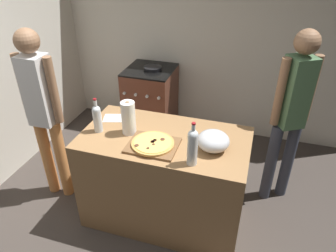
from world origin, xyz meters
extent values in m
cube|color=#3F3833|center=(0.00, 1.24, -0.01)|extent=(4.16, 3.08, 0.02)
cube|color=silver|center=(0.00, 2.53, 1.30)|extent=(4.16, 0.10, 2.60)
cube|color=silver|center=(-1.83, 1.24, 1.30)|extent=(0.10, 3.08, 2.60)
cube|color=#9E7247|center=(0.07, 0.75, 0.45)|extent=(1.42, 0.77, 0.91)
cube|color=brown|center=(0.02, 0.60, 0.92)|extent=(0.40, 0.32, 0.02)
cylinder|color=tan|center=(0.02, 0.60, 0.94)|extent=(0.34, 0.34, 0.02)
cylinder|color=#EAC660|center=(0.02, 0.60, 0.95)|extent=(0.30, 0.30, 0.00)
cylinder|color=brown|center=(0.02, 0.50, 0.95)|extent=(0.02, 0.02, 0.01)
cylinder|color=brown|center=(0.09, 0.65, 0.95)|extent=(0.04, 0.04, 0.01)
cylinder|color=brown|center=(0.02, 0.60, 0.95)|extent=(0.03, 0.03, 0.01)
cylinder|color=brown|center=(-0.08, 0.51, 0.95)|extent=(0.03, 0.03, 0.01)
cylinder|color=brown|center=(0.02, 0.60, 0.95)|extent=(0.03, 0.03, 0.01)
cylinder|color=brown|center=(0.04, 0.57, 0.95)|extent=(0.02, 0.02, 0.01)
cylinder|color=brown|center=(0.04, 0.63, 0.95)|extent=(0.02, 0.02, 0.01)
cylinder|color=brown|center=(0.03, 0.62, 0.95)|extent=(0.03, 0.03, 0.01)
cylinder|color=#B2B2B7|center=(0.49, 0.70, 0.91)|extent=(0.11, 0.11, 0.01)
ellipsoid|color=silver|center=(0.49, 0.70, 0.99)|extent=(0.26, 0.26, 0.15)
cylinder|color=white|center=(-0.24, 0.73, 1.05)|extent=(0.12, 0.12, 0.29)
cylinder|color=#997551|center=(-0.24, 0.73, 1.05)|extent=(0.03, 0.03, 0.30)
cylinder|color=silver|center=(0.37, 0.48, 1.03)|extent=(0.08, 0.08, 0.25)
sphere|color=silver|center=(0.37, 0.48, 1.16)|extent=(0.08, 0.08, 0.08)
cylinder|color=silver|center=(0.37, 0.48, 1.21)|extent=(0.03, 0.03, 0.07)
cylinder|color=maroon|center=(0.37, 0.48, 1.25)|extent=(0.03, 0.03, 0.01)
cylinder|color=silver|center=(-0.50, 0.68, 1.01)|extent=(0.07, 0.07, 0.21)
sphere|color=silver|center=(-0.50, 0.68, 1.11)|extent=(0.07, 0.07, 0.07)
cylinder|color=silver|center=(-0.50, 0.68, 1.17)|extent=(0.03, 0.03, 0.07)
cylinder|color=maroon|center=(-0.50, 0.68, 1.21)|extent=(0.03, 0.03, 0.01)
cube|color=white|center=(-0.46, 0.92, 0.91)|extent=(0.24, 0.20, 0.00)
cube|color=brown|center=(-0.56, 2.13, 0.45)|extent=(0.59, 0.61, 0.91)
cube|color=black|center=(-0.56, 2.13, 0.92)|extent=(0.59, 0.61, 0.02)
cylinder|color=silver|center=(-0.78, 1.81, 0.71)|extent=(0.04, 0.02, 0.04)
cylinder|color=silver|center=(-0.64, 1.81, 0.71)|extent=(0.04, 0.02, 0.04)
cylinder|color=silver|center=(-0.49, 1.81, 0.71)|extent=(0.04, 0.02, 0.04)
cylinder|color=silver|center=(-0.34, 1.81, 0.71)|extent=(0.04, 0.02, 0.04)
cylinder|color=black|center=(-0.52, 2.11, 0.95)|extent=(0.22, 0.22, 0.04)
cylinder|color=#D88C4C|center=(-1.17, 0.73, 0.43)|extent=(0.11, 0.11, 0.86)
cylinder|color=#D88C4C|center=(-1.00, 0.73, 0.43)|extent=(0.11, 0.11, 0.86)
cube|color=silver|center=(-1.09, 0.73, 1.18)|extent=(0.23, 0.20, 0.65)
cylinder|color=#936B4C|center=(-1.24, 0.73, 1.20)|extent=(0.08, 0.08, 0.61)
cylinder|color=#936B4C|center=(-0.93, 0.73, 1.20)|extent=(0.08, 0.08, 0.61)
sphere|color=#936B4C|center=(-1.09, 0.73, 1.63)|extent=(0.21, 0.21, 0.21)
cylinder|color=#383D4C|center=(1.16, 1.40, 0.43)|extent=(0.11, 0.11, 0.86)
cylinder|color=#383D4C|center=(1.00, 1.30, 0.43)|extent=(0.11, 0.11, 0.86)
cube|color=#4C724C|center=(1.08, 1.35, 1.19)|extent=(0.29, 0.28, 0.65)
cylinder|color=#936B4C|center=(1.21, 1.43, 1.20)|extent=(0.08, 0.08, 0.62)
cylinder|color=#936B4C|center=(0.95, 1.27, 1.20)|extent=(0.08, 0.08, 0.62)
sphere|color=#936B4C|center=(1.08, 1.35, 1.63)|extent=(0.21, 0.21, 0.21)
camera|label=1|loc=(0.76, -1.34, 2.37)|focal=33.65mm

